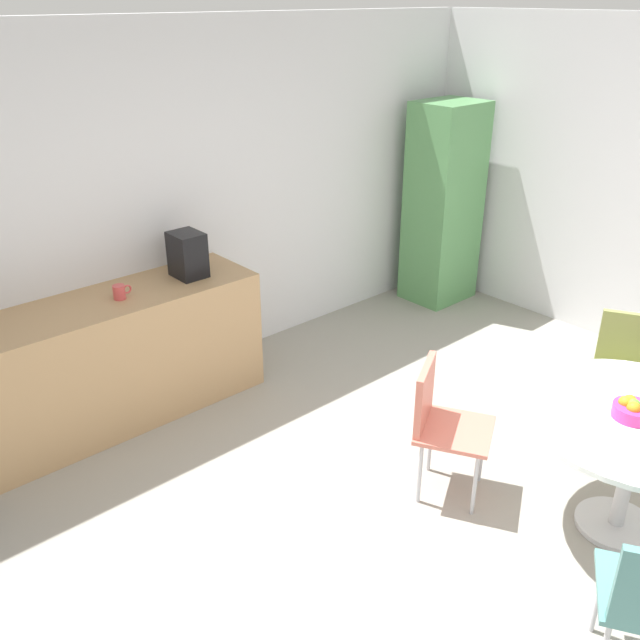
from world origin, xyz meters
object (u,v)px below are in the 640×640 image
coffee_maker (188,255)px  mug_green (198,268)px  chair_olive (626,361)px  fruit_bowl (632,409)px  round_table (637,435)px  chair_coral (439,415)px  mug_white (120,292)px  locker_cabinet (443,204)px

coffee_maker → mug_green: bearing=-21.6°
chair_olive → fruit_bowl: bearing=-154.5°
round_table → chair_coral: size_ratio=1.49×
chair_olive → mug_white: mug_white is taller
chair_olive → coffee_maker: 3.05m
fruit_bowl → chair_olive: bearing=25.5°
chair_coral → mug_green: bearing=100.1°
fruit_bowl → mug_green: mug_green is taller
chair_coral → mug_green: 2.02m
mug_green → mug_white: bearing=-178.2°
locker_cabinet → mug_green: (-2.63, 0.07, 0.02)m
round_table → mug_white: (-1.47, 2.83, 0.33)m
mug_white → mug_green: (0.62, 0.02, 0.00)m
locker_cabinet → round_table: 3.31m
round_table → coffee_maker: (-0.92, 2.88, 0.44)m
chair_olive → locker_cabinet: bearing=69.2°
chair_coral → round_table: bearing=-60.8°
chair_olive → mug_green: mug_green is taller
fruit_bowl → coffee_maker: bearing=107.0°
locker_cabinet → fruit_bowl: size_ratio=8.92×
fruit_bowl → mug_green: bearing=106.0°
mug_green → coffee_maker: size_ratio=0.40×
round_table → locker_cabinet: bearing=57.4°
chair_coral → coffee_maker: coffee_maker is taller
round_table → mug_green: 2.99m
mug_white → fruit_bowl: bearing=-63.0°
round_table → mug_green: size_ratio=9.58×
chair_coral → mug_white: 2.20m
locker_cabinet → chair_olive: (-0.87, -2.28, -0.41)m
round_table → fruit_bowl: 0.17m
locker_cabinet → fruit_bowl: (-1.83, -2.74, -0.15)m
locker_cabinet → mug_green: locker_cabinet is taller
chair_olive → mug_green: size_ratio=6.43×
mug_white → mug_green: same height
chair_coral → fruit_bowl: bearing=-62.2°
fruit_bowl → locker_cabinet: bearing=56.3°
chair_olive → mug_white: size_ratio=6.43×
coffee_maker → locker_cabinet: bearing=-2.1°
fruit_bowl → coffee_maker: (-0.87, 2.84, 0.27)m
mug_white → mug_green: bearing=1.8°
mug_green → coffee_maker: bearing=158.4°
chair_olive → coffee_maker: size_ratio=2.59×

